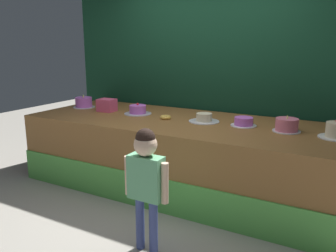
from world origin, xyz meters
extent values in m
plane|color=gray|center=(0.00, 0.00, 0.00)|extent=(12.00, 12.00, 0.00)
cube|color=brown|center=(0.00, 0.70, 0.41)|extent=(3.74, 1.39, 0.82)
cube|color=#59B24C|center=(0.00, -0.01, 0.18)|extent=(3.74, 0.02, 0.37)
cube|color=#113823|center=(0.00, 1.49, 1.53)|extent=(4.30, 0.08, 3.06)
cylinder|color=#3F4C8C|center=(0.27, -0.64, 0.23)|extent=(0.07, 0.07, 0.47)
cylinder|color=#3F4C8C|center=(0.40, -0.64, 0.23)|extent=(0.07, 0.07, 0.47)
cube|color=#66B27F|center=(0.34, -0.64, 0.65)|extent=(0.29, 0.13, 0.36)
cylinder|color=beige|center=(0.16, -0.64, 0.63)|extent=(0.06, 0.06, 0.33)
cylinder|color=beige|center=(0.51, -0.64, 0.63)|extent=(0.06, 0.06, 0.33)
sphere|color=beige|center=(0.34, -0.64, 0.92)|extent=(0.19, 0.19, 0.19)
sphere|color=black|center=(0.34, -0.64, 0.97)|extent=(0.16, 0.16, 0.16)
cube|color=#EC5480|center=(-1.14, 0.71, 0.90)|extent=(0.22, 0.18, 0.16)
torus|color=#F2BF4C|center=(-0.23, 0.66, 0.84)|extent=(0.13, 0.13, 0.04)
cylinder|color=silver|center=(-1.59, 0.77, 0.82)|extent=(0.30, 0.30, 0.01)
cylinder|color=#CC66D8|center=(-1.59, 0.77, 0.90)|extent=(0.23, 0.23, 0.13)
cone|color=#F2E566|center=(-1.59, 0.77, 0.98)|extent=(0.02, 0.02, 0.04)
cylinder|color=silver|center=(-0.68, 0.75, 0.82)|extent=(0.34, 0.34, 0.01)
cylinder|color=#CC66D8|center=(-0.68, 0.75, 0.88)|extent=(0.21, 0.21, 0.10)
sphere|color=red|center=(-0.68, 0.75, 0.95)|extent=(0.03, 0.03, 0.03)
cylinder|color=silver|center=(0.23, 0.75, 0.82)|extent=(0.35, 0.35, 0.01)
cylinder|color=beige|center=(0.23, 0.75, 0.87)|extent=(0.18, 0.18, 0.09)
cylinder|color=white|center=(0.68, 0.77, 0.82)|extent=(0.28, 0.28, 0.01)
cylinder|color=#CC66D8|center=(0.68, 0.77, 0.87)|extent=(0.20, 0.20, 0.09)
cylinder|color=silver|center=(1.14, 0.74, 0.82)|extent=(0.28, 0.28, 0.01)
cylinder|color=pink|center=(1.14, 0.74, 0.89)|extent=(0.22, 0.22, 0.13)
cone|color=#F2E566|center=(1.14, 0.74, 0.97)|extent=(0.02, 0.02, 0.04)
cylinder|color=white|center=(1.59, 0.71, 0.82)|extent=(0.32, 0.32, 0.01)
cylinder|color=beige|center=(1.59, 0.71, 0.90)|extent=(0.19, 0.19, 0.14)
camera|label=1|loc=(1.78, -2.85, 1.69)|focal=37.65mm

